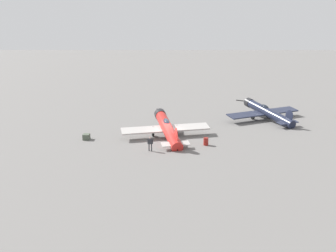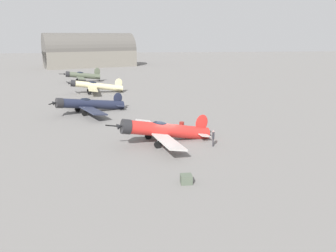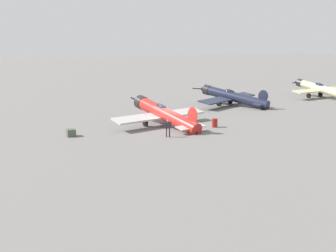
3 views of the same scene
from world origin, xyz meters
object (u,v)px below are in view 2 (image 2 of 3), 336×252
airplane_outer_stand (82,75)px  airplane_far_line (95,86)px  airplane_foreground (164,130)px  fuel_drum (182,126)px  equipment_crate (186,179)px  airplane_mid_apron (89,104)px  ground_crew_mechanic (213,137)px

airplane_outer_stand → airplane_far_line: bearing=93.4°
airplane_foreground → airplane_outer_stand: (-15.04, 50.27, 0.28)m
fuel_drum → airplane_far_line: bearing=114.7°
airplane_far_line → equipment_crate: airplane_far_line is taller
airplane_foreground → airplane_far_line: size_ratio=1.04×
airplane_foreground → fuel_drum: bearing=-134.1°
airplane_mid_apron → airplane_foreground: bearing=95.8°
airplane_foreground → ground_crew_mechanic: size_ratio=6.87×
airplane_outer_stand → fuel_drum: airplane_outer_stand is taller
airplane_outer_stand → equipment_crate: 62.70m
airplane_foreground → airplane_far_line: bearing=-86.6°
airplane_foreground → fuel_drum: size_ratio=12.53×
airplane_far_line → airplane_mid_apron: bearing=83.4°
airplane_far_line → fuel_drum: 31.13m
ground_crew_mechanic → airplane_mid_apron: bearing=143.7°
ground_crew_mechanic → airplane_far_line: bearing=127.0°
airplane_mid_apron → ground_crew_mechanic: 22.72m
airplane_foreground → airplane_outer_stand: size_ratio=1.10×
airplane_far_line → ground_crew_mechanic: 38.16m
airplane_mid_apron → airplane_outer_stand: 35.27m
airplane_mid_apron → ground_crew_mechanic: bearing=104.1°
airplane_mid_apron → airplane_outer_stand: (-5.41, 34.85, 0.34)m
airplane_outer_stand → fuel_drum: (17.85, -45.47, -1.18)m
airplane_foreground → equipment_crate: 10.50m
airplane_foreground → airplane_outer_stand: airplane_outer_stand is taller
airplane_foreground → fuel_drum: (2.82, 4.80, -0.90)m
airplane_foreground → ground_crew_mechanic: bearing=145.4°
ground_crew_mechanic → airplane_outer_stand: bearing=124.5°
fuel_drum → airplane_outer_stand: bearing=111.4°
airplane_mid_apron → ground_crew_mechanic: (14.67, -17.35, -0.27)m
equipment_crate → airplane_mid_apron: bearing=111.6°
airplane_mid_apron → airplane_far_line: size_ratio=1.09×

